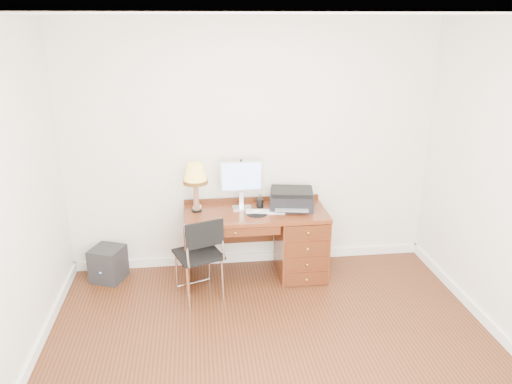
{
  "coord_description": "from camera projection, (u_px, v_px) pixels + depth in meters",
  "views": [
    {
      "loc": [
        -0.59,
        -3.45,
        2.68
      ],
      "look_at": [
        -0.02,
        1.2,
        1.04
      ],
      "focal_mm": 35.0,
      "sensor_mm": 36.0,
      "label": 1
    }
  ],
  "objects": [
    {
      "name": "desk",
      "position": [
        285.0,
        239.0,
        5.4
      ],
      "size": [
        1.5,
        0.67,
        0.75
      ],
      "color": "maroon",
      "rests_on": "ground"
    },
    {
      "name": "printer",
      "position": [
        292.0,
        199.0,
        5.33
      ],
      "size": [
        0.51,
        0.43,
        0.2
      ],
      "rotation": [
        0.0,
        0.0,
        -0.18
      ],
      "color": "black",
      "rests_on": "desk"
    },
    {
      "name": "ground",
      "position": [
        275.0,
        355.0,
        4.19
      ],
      "size": [
        4.0,
        4.0,
        0.0
      ],
      "primitive_type": "plane",
      "color": "#3C1C0D",
      "rests_on": "ground"
    },
    {
      "name": "keyboard",
      "position": [
        265.0,
        212.0,
        5.23
      ],
      "size": [
        0.42,
        0.17,
        0.02
      ],
      "primitive_type": "cube",
      "rotation": [
        0.0,
        0.0,
        -0.13
      ],
      "color": "white",
      "rests_on": "desk"
    },
    {
      "name": "chair",
      "position": [
        198.0,
        251.0,
        4.84
      ],
      "size": [
        0.54,
        0.54,
        0.89
      ],
      "rotation": [
        0.0,
        0.0,
        0.35
      ],
      "color": "black",
      "rests_on": "ground"
    },
    {
      "name": "pen_cup",
      "position": [
        260.0,
        203.0,
        5.35
      ],
      "size": [
        0.08,
        0.08,
        0.09
      ],
      "primitive_type": "cylinder",
      "color": "black",
      "rests_on": "desk"
    },
    {
      "name": "leg_lamp",
      "position": [
        195.0,
        177.0,
        5.13
      ],
      "size": [
        0.26,
        0.26,
        0.52
      ],
      "color": "black",
      "rests_on": "desk"
    },
    {
      "name": "mouse_pad",
      "position": [
        257.0,
        213.0,
        5.18
      ],
      "size": [
        0.22,
        0.22,
        0.04
      ],
      "color": "black",
      "rests_on": "desk"
    },
    {
      "name": "room_shell",
      "position": [
        265.0,
        309.0,
        4.76
      ],
      "size": [
        4.0,
        4.0,
        4.0
      ],
      "color": "silver",
      "rests_on": "ground"
    },
    {
      "name": "monitor",
      "position": [
        241.0,
        179.0,
        5.25
      ],
      "size": [
        0.45,
        0.15,
        0.51
      ],
      "rotation": [
        0.0,
        0.0,
        0.05
      ],
      "color": "silver",
      "rests_on": "desk"
    },
    {
      "name": "equipment_box",
      "position": [
        108.0,
        264.0,
        5.35
      ],
      "size": [
        0.41,
        0.41,
        0.37
      ],
      "primitive_type": "cube",
      "rotation": [
        0.0,
        0.0,
        -0.39
      ],
      "color": "black",
      "rests_on": "ground"
    },
    {
      "name": "phone",
      "position": [
        197.0,
        205.0,
        5.29
      ],
      "size": [
        0.09,
        0.09,
        0.18
      ],
      "rotation": [
        0.0,
        0.0,
        -0.08
      ],
      "color": "white",
      "rests_on": "desk"
    }
  ]
}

